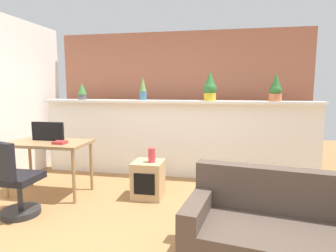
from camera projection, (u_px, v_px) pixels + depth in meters
ground_plane at (143, 235)px, 2.87m from camera, size 12.00×12.00×0.00m
divider_wall at (175, 140)px, 4.74m from camera, size 4.57×0.16×1.25m
plant_shelf at (175, 102)px, 4.61m from camera, size 4.57×0.32×0.04m
brick_wall_behind at (180, 101)px, 5.23m from camera, size 4.57×0.10×2.50m
potted_plant_0 at (82, 91)px, 4.87m from camera, size 0.15×0.15×0.29m
potted_plant_1 at (143, 89)px, 4.71m from camera, size 0.12×0.12×0.39m
potted_plant_2 at (210, 87)px, 4.44m from camera, size 0.21×0.21×0.46m
potted_plant_3 at (276, 89)px, 4.28m from camera, size 0.19×0.19×0.43m
desk at (49, 148)px, 3.91m from camera, size 1.10×0.60×0.75m
tv_monitor at (48, 131)px, 3.96m from camera, size 0.48×0.04×0.27m
office_chair at (14, 185)px, 3.23m from camera, size 0.50×0.50×0.91m
side_cube_shelf at (148, 179)px, 3.84m from camera, size 0.40×0.41×0.50m
vase_on_shelf at (152, 155)px, 3.76m from camera, size 0.10×0.10×0.19m
book_on_desk at (60, 143)px, 3.74m from camera, size 0.16×0.14×0.04m
couch at (284, 239)px, 2.26m from camera, size 1.66×1.00×0.80m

